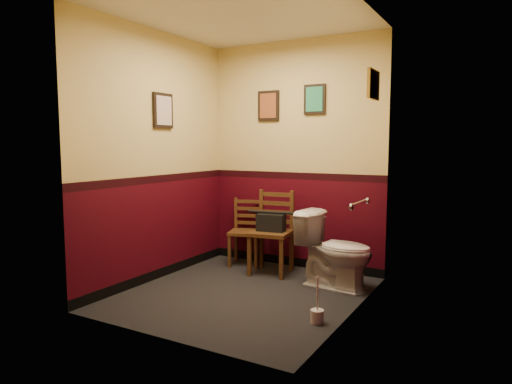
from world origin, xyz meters
TOP-DOWN VIEW (x-y plane):
  - floor at (0.00, 0.00)m, footprint 2.20×2.40m
  - ceiling at (0.00, 0.00)m, footprint 2.20×2.40m
  - wall_back at (0.00, 1.20)m, footprint 2.20×0.00m
  - wall_front at (0.00, -1.20)m, footprint 2.20×0.00m
  - wall_left at (-1.10, 0.00)m, footprint 0.00×2.40m
  - wall_right at (1.10, 0.00)m, footprint 0.00×2.40m
  - grab_bar at (1.07, 0.25)m, footprint 0.05×0.56m
  - framed_print_back_a at (-0.35, 1.18)m, footprint 0.28×0.04m
  - framed_print_back_b at (0.25, 1.18)m, footprint 0.26×0.04m
  - framed_print_left at (-1.08, 0.10)m, footprint 0.04×0.30m
  - framed_print_right at (1.08, 0.60)m, footprint 0.04×0.34m
  - toilet at (0.72, 0.65)m, footprint 0.83×0.52m
  - toilet_brush at (0.91, -0.33)m, footprint 0.11×0.11m
  - chair_left at (-0.56, 1.00)m, footprint 0.48×0.48m
  - chair_right at (-0.11, 0.82)m, footprint 0.50×0.50m
  - handbag at (-0.10, 0.78)m, footprint 0.34×0.21m
  - tp_stack at (0.40, 0.94)m, footprint 0.25×0.15m

SIDE VIEW (x-z plane):
  - floor at x=0.00m, z-range 0.00..0.00m
  - toilet_brush at x=0.91m, z-range -0.13..0.26m
  - tp_stack at x=0.40m, z-range -0.03..0.41m
  - toilet at x=0.72m, z-range 0.00..0.78m
  - chair_left at x=-0.56m, z-range 0.00..0.81m
  - chair_right at x=-0.11m, z-range 0.00..0.95m
  - handbag at x=-0.10m, z-range 0.48..0.71m
  - grab_bar at x=1.07m, z-range 0.92..0.98m
  - wall_back at x=0.00m, z-range 0.00..2.70m
  - wall_front at x=0.00m, z-range 0.00..2.70m
  - wall_left at x=-1.10m, z-range 0.00..2.70m
  - wall_right at x=1.10m, z-range 0.00..2.70m
  - framed_print_left at x=-1.08m, z-range 1.66..2.04m
  - framed_print_back_a at x=-0.35m, z-range 1.77..2.13m
  - framed_print_back_b at x=0.25m, z-range 1.83..2.17m
  - framed_print_right at x=1.08m, z-range 1.91..2.19m
  - ceiling at x=0.00m, z-range 2.70..2.70m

